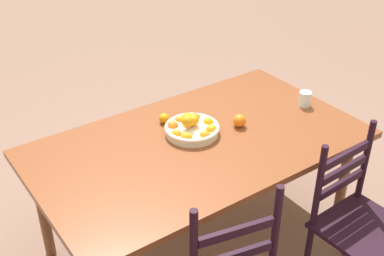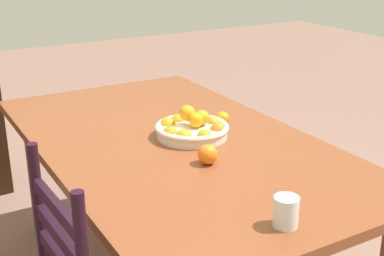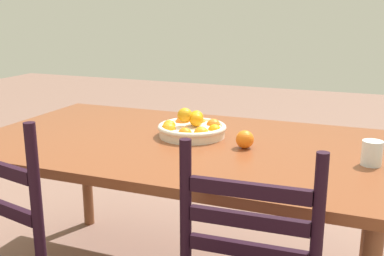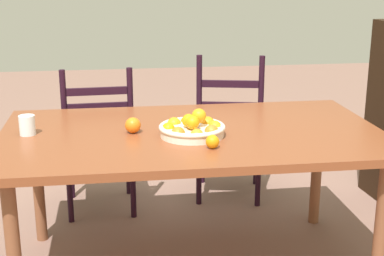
{
  "view_description": "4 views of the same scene",
  "coord_description": "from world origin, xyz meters",
  "px_view_note": "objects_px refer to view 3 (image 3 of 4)",
  "views": [
    {
      "loc": [
        1.4,
        1.92,
        2.27
      ],
      "look_at": [
        -0.01,
        -0.08,
        0.79
      ],
      "focal_mm": 46.37,
      "sensor_mm": 36.0,
      "label": 1
    },
    {
      "loc": [
        -1.86,
        0.99,
        1.58
      ],
      "look_at": [
        -0.01,
        -0.08,
        0.79
      ],
      "focal_mm": 49.49,
      "sensor_mm": 36.0,
      "label": 2
    },
    {
      "loc": [
        -0.78,
        1.86,
        1.33
      ],
      "look_at": [
        -0.01,
        -0.08,
        0.79
      ],
      "focal_mm": 43.23,
      "sensor_mm": 36.0,
      "label": 3
    },
    {
      "loc": [
        -0.38,
        -2.65,
        1.54
      ],
      "look_at": [
        -0.01,
        -0.08,
        0.79
      ],
      "focal_mm": 52.59,
      "sensor_mm": 36.0,
      "label": 4
    }
  ],
  "objects_px": {
    "orange_loose_1": "(195,119)",
    "drinking_glass": "(372,153)",
    "orange_loose_0": "(245,139)",
    "dining_table": "(183,154)",
    "fruit_bowl": "(192,128)"
  },
  "relations": [
    {
      "from": "orange_loose_1",
      "to": "drinking_glass",
      "type": "height_order",
      "value": "drinking_glass"
    },
    {
      "from": "orange_loose_0",
      "to": "dining_table",
      "type": "bearing_deg",
      "value": -1.81
    },
    {
      "from": "orange_loose_1",
      "to": "dining_table",
      "type": "bearing_deg",
      "value": 100.28
    },
    {
      "from": "fruit_bowl",
      "to": "orange_loose_0",
      "type": "bearing_deg",
      "value": 161.49
    },
    {
      "from": "fruit_bowl",
      "to": "orange_loose_1",
      "type": "distance_m",
      "value": 0.21
    },
    {
      "from": "dining_table",
      "to": "orange_loose_1",
      "type": "relative_size",
      "value": 30.5
    },
    {
      "from": "dining_table",
      "to": "fruit_bowl",
      "type": "xyz_separation_m",
      "value": [
        -0.01,
        -0.08,
        0.1
      ]
    },
    {
      "from": "fruit_bowl",
      "to": "drinking_glass",
      "type": "height_order",
      "value": "fruit_bowl"
    },
    {
      "from": "dining_table",
      "to": "fruit_bowl",
      "type": "relative_size",
      "value": 5.88
    },
    {
      "from": "fruit_bowl",
      "to": "orange_loose_0",
      "type": "relative_size",
      "value": 4.14
    },
    {
      "from": "fruit_bowl",
      "to": "orange_loose_0",
      "type": "xyz_separation_m",
      "value": [
        -0.28,
        0.09,
        0.0
      ]
    },
    {
      "from": "orange_loose_0",
      "to": "orange_loose_1",
      "type": "distance_m",
      "value": 0.45
    },
    {
      "from": "dining_table",
      "to": "drinking_glass",
      "type": "bearing_deg",
      "value": 176.49
    },
    {
      "from": "fruit_bowl",
      "to": "dining_table",
      "type": "bearing_deg",
      "value": 82.41
    },
    {
      "from": "dining_table",
      "to": "fruit_bowl",
      "type": "distance_m",
      "value": 0.13
    }
  ]
}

